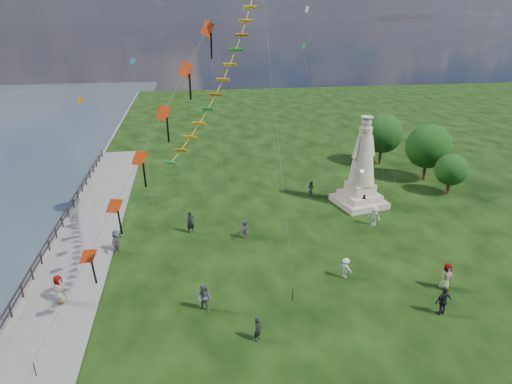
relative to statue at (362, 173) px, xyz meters
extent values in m
cube|color=slate|center=(-26.89, -6.69, -3.40)|extent=(0.30, 160.00, 0.60)
cube|color=slate|center=(-24.39, -8.69, -3.15)|extent=(5.00, 60.00, 0.10)
cylinder|color=black|center=(-26.69, -12.69, -2.70)|extent=(0.11, 0.11, 1.00)
cylinder|color=black|center=(-26.69, -10.69, -2.70)|extent=(0.11, 0.11, 1.00)
cylinder|color=black|center=(-26.69, -8.69, -2.70)|extent=(0.11, 0.11, 1.00)
cylinder|color=black|center=(-26.69, -6.69, -2.70)|extent=(0.11, 0.11, 1.00)
cylinder|color=black|center=(-26.69, -4.69, -2.70)|extent=(0.11, 0.11, 1.00)
cylinder|color=black|center=(-26.69, -2.69, -2.70)|extent=(0.11, 0.11, 1.00)
cylinder|color=black|center=(-26.69, -0.69, -2.70)|extent=(0.11, 0.11, 1.00)
cylinder|color=black|center=(-26.69, 1.31, -2.70)|extent=(0.11, 0.11, 1.00)
cylinder|color=black|center=(-26.69, 3.31, -2.70)|extent=(0.11, 0.11, 1.00)
cylinder|color=black|center=(-26.69, 5.31, -2.70)|extent=(0.11, 0.11, 1.00)
cylinder|color=black|center=(-26.69, 7.31, -2.70)|extent=(0.11, 0.11, 1.00)
cylinder|color=black|center=(-26.69, 9.31, -2.70)|extent=(0.11, 0.11, 1.00)
cylinder|color=black|center=(-26.69, 11.31, -2.70)|extent=(0.11, 0.11, 1.00)
cylinder|color=black|center=(-26.69, 13.31, -2.70)|extent=(0.11, 0.11, 1.00)
cylinder|color=black|center=(-26.69, 15.31, -2.70)|extent=(0.11, 0.11, 1.00)
cylinder|color=black|center=(-26.69, 17.31, -2.70)|extent=(0.11, 0.11, 1.00)
cylinder|color=black|center=(-26.69, 19.31, -2.70)|extent=(0.11, 0.11, 1.00)
cube|color=black|center=(-26.69, -6.69, -2.22)|extent=(0.06, 52.00, 0.06)
cube|color=black|center=(-26.69, -6.69, -2.65)|extent=(0.06, 52.00, 0.06)
cube|color=#C4B394|center=(0.00, 0.00, -2.90)|extent=(4.93, 4.93, 0.59)
cube|color=#C4B394|center=(0.00, 0.00, -2.31)|extent=(3.76, 3.76, 0.59)
cube|color=#C4B394|center=(0.00, 0.00, -1.52)|extent=(2.58, 2.58, 0.99)
cylinder|color=#C4B394|center=(0.00, 0.00, 4.13)|extent=(1.41, 1.41, 0.40)
sphere|color=#C4B394|center=(0.00, 0.00, 4.75)|extent=(0.91, 0.91, 0.91)
cylinder|color=#C4B394|center=(0.00, 0.00, 5.22)|extent=(1.09, 1.09, 0.10)
cylinder|color=silver|center=(-0.40, -0.91, -1.42)|extent=(0.11, 0.11, 3.57)
sphere|color=white|center=(-0.40, -0.91, 0.48)|extent=(0.36, 0.36, 0.36)
cylinder|color=#382314|center=(9.56, 5.21, -2.03)|extent=(0.36, 0.36, 2.35)
sphere|color=#0F390F|center=(9.56, 5.21, 0.62)|extent=(4.70, 4.70, 4.70)
cylinder|color=#382314|center=(9.92, 1.14, -2.41)|extent=(0.36, 0.36, 1.57)
sphere|color=#0F390F|center=(9.92, 1.14, -0.64)|extent=(3.15, 3.15, 3.15)
cylinder|color=#382314|center=(7.19, 11.31, -2.03)|extent=(0.36, 0.36, 2.33)
sphere|color=#0F390F|center=(7.19, 11.31, 0.59)|extent=(4.67, 4.67, 4.67)
imported|color=black|center=(-12.63, -16.83, -2.47)|extent=(0.62, 0.63, 1.46)
imported|color=#595960|center=(-15.39, -13.82, -2.27)|extent=(1.07, 0.96, 1.87)
imported|color=silver|center=(-5.70, -11.69, -2.46)|extent=(1.01, 1.04, 1.48)
imported|color=black|center=(-1.36, -16.39, -2.27)|extent=(1.17, 0.74, 1.87)
imported|color=#595960|center=(0.29, -14.01, -2.27)|extent=(1.02, 0.78, 1.86)
imported|color=#595960|center=(-21.57, -5.62, -2.28)|extent=(1.20, 1.86, 1.85)
imported|color=black|center=(-15.97, -3.32, -2.25)|extent=(0.81, 0.68, 1.90)
imported|color=#595960|center=(-3.99, 2.73, -2.39)|extent=(0.89, 0.91, 1.63)
imported|color=silver|center=(-0.48, -4.46, -2.32)|extent=(1.24, 1.20, 1.77)
imported|color=black|center=(-0.19, -1.48, -2.40)|extent=(1.03, 0.69, 1.60)
imported|color=#595960|center=(-24.17, -11.60, -2.26)|extent=(0.81, 1.05, 1.89)
imported|color=#595960|center=(-11.69, -4.97, -2.42)|extent=(1.30, 1.55, 1.56)
cylinder|color=black|center=(-23.89, -17.69, -2.75)|extent=(0.06, 0.06, 0.90)
cube|color=red|center=(-21.20, -15.17, 1.98)|extent=(0.87, 0.64, 1.03)
cube|color=black|center=(-21.02, -15.27, 1.03)|extent=(0.10, 0.28, 1.48)
cube|color=red|center=(-19.81, -13.87, 4.14)|extent=(0.87, 0.64, 1.03)
cube|color=black|center=(-19.63, -13.97, 3.19)|extent=(0.10, 0.28, 1.48)
cube|color=red|center=(-18.42, -12.57, 6.29)|extent=(0.87, 0.64, 1.03)
cube|color=black|center=(-18.24, -12.67, 5.34)|extent=(0.10, 0.28, 1.48)
cube|color=red|center=(-17.03, -11.28, 8.44)|extent=(0.87, 0.64, 1.03)
cube|color=black|center=(-16.85, -11.38, 7.49)|extent=(0.10, 0.28, 1.48)
cube|color=red|center=(-15.65, -9.98, 10.59)|extent=(0.87, 0.64, 1.03)
cube|color=black|center=(-15.47, -10.08, 9.64)|extent=(0.10, 0.28, 1.48)
cube|color=red|center=(-14.26, -8.69, 12.75)|extent=(0.87, 0.64, 1.03)
cube|color=black|center=(-14.08, -8.79, 11.80)|extent=(0.10, 0.28, 1.48)
cylinder|color=black|center=(-9.89, -13.69, -2.75)|extent=(0.06, 0.06, 0.90)
cube|color=yellow|center=(-12.29, -12.25, 13.83)|extent=(0.71, 0.61, 0.16)
cube|color=yellow|center=(-12.57, -12.79, 13.20)|extent=(0.71, 0.63, 0.17)
cube|color=orange|center=(-12.88, -13.33, 12.55)|extent=(0.71, 0.65, 0.18)
cube|color=green|center=(-13.22, -13.87, 11.91)|extent=(0.70, 0.67, 0.20)
cube|color=yellow|center=(-13.59, -14.41, 11.27)|extent=(0.70, 0.68, 0.21)
cube|color=yellow|center=(-13.98, -14.95, 10.66)|extent=(0.69, 0.69, 0.23)
cube|color=orange|center=(-14.38, -15.49, 10.07)|extent=(0.68, 0.69, 0.25)
cube|color=green|center=(-14.80, -16.02, 9.51)|extent=(0.67, 0.69, 0.26)
cube|color=yellow|center=(-15.23, -16.55, 9.00)|extent=(0.65, 0.69, 0.28)
cube|color=yellow|center=(-15.66, -17.07, 8.53)|extent=(0.64, 0.68, 0.29)
cube|color=orange|center=(-16.10, -17.59, 8.10)|extent=(0.62, 0.67, 0.30)
cube|color=green|center=(-16.53, -18.10, 7.73)|extent=(0.60, 0.66, 0.31)
cube|color=teal|center=(-20.16, 5.12, 9.82)|extent=(0.51, 0.39, 0.57)
cylinder|color=#595959|center=(-19.66, 2.62, 3.33)|extent=(1.02, 5.02, 12.98)
cube|color=silver|center=(-4.83, 3.82, 14.03)|extent=(0.51, 0.39, 0.57)
cylinder|color=#595959|center=(-4.33, 1.32, 5.44)|extent=(1.02, 5.02, 17.19)
cylinder|color=#595959|center=(3.56, 5.70, 6.86)|extent=(1.02, 5.02, 20.02)
cylinder|color=#595959|center=(-12.86, 9.72, 9.07)|extent=(1.02, 5.02, 24.45)
cube|color=green|center=(-2.33, 13.54, 10.47)|extent=(0.51, 0.39, 0.57)
cylinder|color=#595959|center=(-1.83, 11.04, 3.66)|extent=(1.02, 5.02, 13.63)
cube|color=orange|center=(-24.63, 3.22, 6.84)|extent=(0.51, 0.39, 0.57)
cylinder|color=#595959|center=(-24.13, 0.72, 1.84)|extent=(1.02, 5.01, 9.99)
cylinder|color=#595959|center=(-7.49, 7.02, 9.45)|extent=(1.02, 5.02, 25.20)
cylinder|color=#595959|center=(4.04, 4.06, 7.06)|extent=(1.02, 5.02, 20.43)
camera|label=1|loc=(-15.77, -35.38, 13.31)|focal=30.00mm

